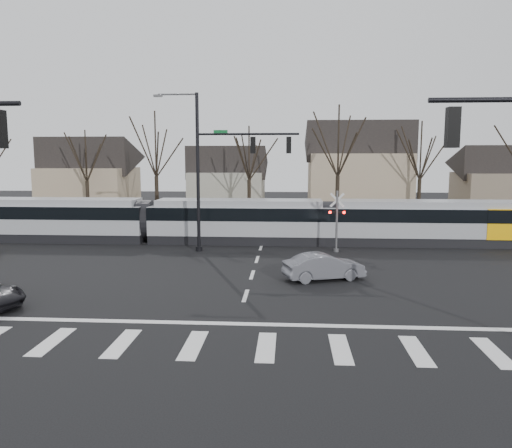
{
  "coord_description": "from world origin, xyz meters",
  "views": [
    {
      "loc": [
        1.91,
        -19.54,
        6.13
      ],
      "look_at": [
        0.0,
        9.0,
        2.3
      ],
      "focal_mm": 35.0,
      "sensor_mm": 36.0,
      "label": 1
    }
  ],
  "objects": [
    {
      "name": "house_c",
      "position": [
        9.0,
        33.0,
        5.23
      ],
      "size": [
        10.8,
        8.64,
        10.1
      ],
      "color": "gray",
      "rests_on": "ground"
    },
    {
      "name": "sedan",
      "position": [
        3.68,
        5.21,
        0.67
      ],
      "size": [
        3.9,
        4.93,
        1.34
      ],
      "primitive_type": "imported",
      "rotation": [
        0.0,
        0.0,
        1.9
      ],
      "color": "slate",
      "rests_on": "ground"
    },
    {
      "name": "house_b",
      "position": [
        -5.0,
        36.0,
        3.97
      ],
      "size": [
        8.64,
        7.56,
        7.65
      ],
      "color": "gray",
      "rests_on": "ground"
    },
    {
      "name": "crosswalk",
      "position": [
        0.0,
        -4.0,
        0.01
      ],
      "size": [
        27.0,
        2.6,
        0.01
      ],
      "color": "silver",
      "rests_on": "ground"
    },
    {
      "name": "rail_crossing_signal",
      "position": [
        5.0,
        12.79,
        1.89
      ],
      "size": [
        1.08,
        0.36,
        4.0
      ],
      "color": "#59595B",
      "rests_on": "ground"
    },
    {
      "name": "stop_line",
      "position": [
        0.0,
        -1.8,
        0.01
      ],
      "size": [
        28.0,
        0.35,
        0.01
      ],
      "primitive_type": "cube",
      "color": "silver",
      "rests_on": "ground"
    },
    {
      "name": "tram",
      "position": [
        -1.86,
        16.0,
        1.7
      ],
      "size": [
        41.08,
        3.05,
        3.11
      ],
      "color": "gray",
      "rests_on": "ground"
    },
    {
      "name": "house_d",
      "position": [
        24.0,
        35.0,
        3.97
      ],
      "size": [
        8.64,
        7.56,
        7.65
      ],
      "color": "#6A5D4E",
      "rests_on": "ground"
    },
    {
      "name": "rail_pair",
      "position": [
        0.0,
        15.8,
        0.03
      ],
      "size": [
        90.0,
        1.52,
        0.06
      ],
      "color": "#59595E",
      "rests_on": "ground"
    },
    {
      "name": "ground",
      "position": [
        0.0,
        0.0,
        0.0
      ],
      "size": [
        140.0,
        140.0,
        0.0
      ],
      "primitive_type": "plane",
      "color": "black"
    },
    {
      "name": "grass_verge",
      "position": [
        0.0,
        32.0,
        0.01
      ],
      "size": [
        140.0,
        28.0,
        0.01
      ],
      "primitive_type": "cube",
      "color": "#38331E",
      "rests_on": "ground"
    },
    {
      "name": "lane_dashes",
      "position": [
        0.0,
        16.0,
        0.01
      ],
      "size": [
        0.18,
        30.0,
        0.01
      ],
      "color": "silver",
      "rests_on": "ground"
    },
    {
      "name": "house_a",
      "position": [
        -20.0,
        34.0,
        4.46
      ],
      "size": [
        9.72,
        8.64,
        8.6
      ],
      "color": "gray",
      "rests_on": "ground"
    },
    {
      "name": "signal_pole_far",
      "position": [
        -2.41,
        12.5,
        5.7
      ],
      "size": [
        9.28,
        0.44,
        10.2
      ],
      "color": "black",
      "rests_on": "ground"
    },
    {
      "name": "tree_row",
      "position": [
        2.0,
        26.0,
        5.0
      ],
      "size": [
        59.2,
        7.2,
        10.0
      ],
      "color": "black",
      "rests_on": "ground"
    }
  ]
}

